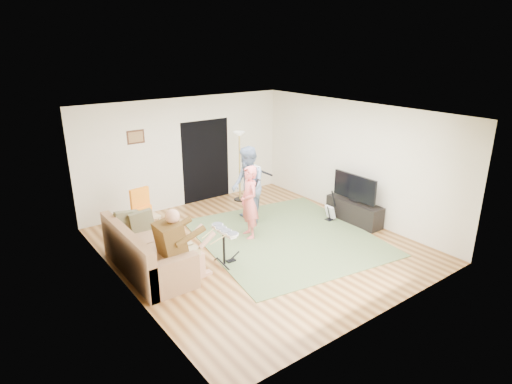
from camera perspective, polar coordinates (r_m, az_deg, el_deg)
floor at (r=8.83m, az=0.34°, el=-7.08°), size 6.00×6.00×0.00m
walls at (r=8.32m, az=0.36°, el=1.28°), size 5.50×6.00×2.70m
ceiling at (r=8.01m, az=0.38°, el=10.51°), size 6.00×6.00×0.00m
window_blinds at (r=7.23m, az=-18.30°, el=-0.89°), size 0.00×2.05×2.05m
doorway at (r=11.10m, az=-6.70°, el=4.15°), size 2.10×0.00×2.10m
picture_frame at (r=10.15m, az=-15.75°, el=7.08°), size 0.42×0.03×0.32m
area_rug at (r=9.18m, az=4.03°, el=-6.00°), size 3.94×4.22×0.02m
sofa at (r=8.01m, az=-14.77°, el=-8.32°), size 0.90×2.19×0.89m
drummer at (r=7.52m, az=-10.00°, el=-7.91°), size 0.87×0.49×1.34m
drum_kit at (r=7.99m, az=-4.29°, el=-7.56°), size 0.40×0.72×0.74m
singer at (r=8.90m, az=-0.91°, el=-1.38°), size 0.51×0.65×1.56m
microphone at (r=8.88m, az=0.13°, el=1.22°), size 0.06×0.06×0.24m
guitarist at (r=9.56m, az=-1.10°, el=0.80°), size 0.92×1.04×1.78m
guitar_held at (r=9.57m, az=-0.13°, el=2.85°), size 0.14×0.60×0.26m
guitar_spare at (r=10.08m, az=9.89°, el=-2.64°), size 0.26×0.23×0.73m
torchiere_lamp at (r=10.93m, az=-2.21°, el=5.10°), size 0.33×0.33×1.82m
dining_chair at (r=9.36m, az=-14.47°, el=-3.64°), size 0.51×0.53×1.05m
tv_cabinet at (r=10.10m, az=12.94°, el=-2.55°), size 0.40×1.40×0.50m
television at (r=9.86m, az=13.01°, el=0.62°), size 0.06×1.17×0.58m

